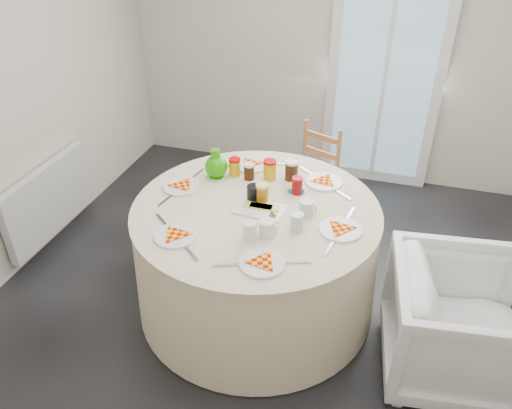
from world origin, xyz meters
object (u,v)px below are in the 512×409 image
(wooden_chair, at_px, (310,172))
(table, at_px, (256,258))
(armchair, at_px, (462,322))
(green_pitcher, at_px, (216,164))
(radiator, at_px, (50,199))

(wooden_chair, bearing_deg, table, -74.89)
(wooden_chair, xyz_separation_m, armchair, (1.14, -1.30, -0.08))
(green_pitcher, bearing_deg, wooden_chair, 66.62)
(radiator, relative_size, green_pitcher, 5.04)
(wooden_chair, bearing_deg, radiator, -133.38)
(radiator, distance_m, table, 1.77)
(table, height_order, green_pitcher, green_pitcher)
(radiator, xyz_separation_m, green_pitcher, (1.38, 0.07, 0.49))
(table, distance_m, armchair, 1.29)
(table, height_order, wooden_chair, wooden_chair)
(radiator, bearing_deg, wooden_chair, 24.54)
(table, xyz_separation_m, armchair, (1.27, -0.22, 0.02))
(table, bearing_deg, green_pitcher, 141.59)
(radiator, xyz_separation_m, wooden_chair, (1.88, 0.86, 0.09))
(armchair, bearing_deg, table, 73.18)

